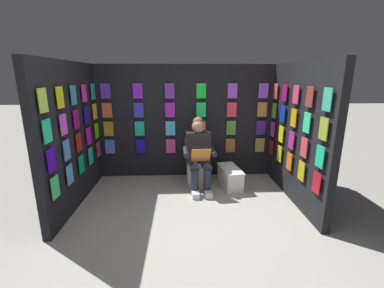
# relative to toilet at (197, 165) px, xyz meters

# --- Properties ---
(ground_plane) EXTENTS (30.00, 30.00, 0.00)m
(ground_plane) POSITION_rel_toilet_xyz_m (0.19, 1.64, -0.33)
(ground_plane) COLOR #9E998E
(display_wall_back) EXTENTS (3.26, 0.14, 2.04)m
(display_wall_back) POSITION_rel_toilet_xyz_m (0.19, -0.41, 0.69)
(display_wall_back) COLOR black
(display_wall_back) RESTS_ON ground
(display_wall_left) EXTENTS (0.14, 2.00, 2.04)m
(display_wall_left) POSITION_rel_toilet_xyz_m (-1.44, 0.64, 0.69)
(display_wall_left) COLOR black
(display_wall_left) RESTS_ON ground
(display_wall_right) EXTENTS (0.14, 2.00, 2.04)m
(display_wall_right) POSITION_rel_toilet_xyz_m (1.82, 0.64, 0.69)
(display_wall_right) COLOR black
(display_wall_right) RESTS_ON ground
(toilet) EXTENTS (0.42, 0.57, 0.77)m
(toilet) POSITION_rel_toilet_xyz_m (0.00, 0.00, 0.00)
(toilet) COLOR white
(toilet) RESTS_ON ground
(person_reading) EXTENTS (0.54, 0.70, 1.19)m
(person_reading) POSITION_rel_toilet_xyz_m (-0.01, 0.23, 0.27)
(person_reading) COLOR black
(person_reading) RESTS_ON ground
(comic_longbox_near) EXTENTS (0.38, 0.67, 0.33)m
(comic_longbox_near) POSITION_rel_toilet_xyz_m (-0.55, 0.19, -0.16)
(comic_longbox_near) COLOR white
(comic_longbox_near) RESTS_ON ground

